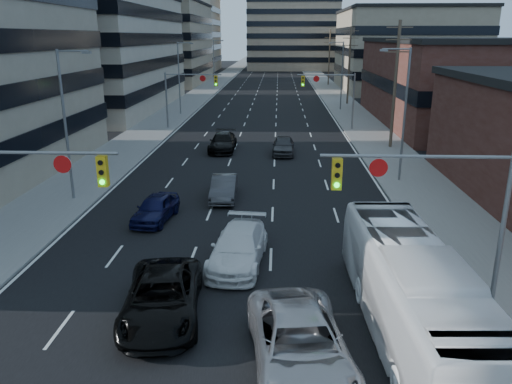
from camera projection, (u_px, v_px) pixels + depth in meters
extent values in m
cube|color=black|center=(271.00, 73.00, 135.20)|extent=(18.00, 300.00, 0.02)
cube|color=slate|center=(229.00, 73.00, 135.67)|extent=(5.00, 300.00, 0.15)
cube|color=slate|center=(314.00, 73.00, 134.69)|extent=(5.00, 300.00, 0.15)
cube|color=#ADA089|center=(59.00, 2.00, 65.44)|extent=(26.00, 34.00, 28.00)
cube|color=gray|center=(156.00, 44.00, 105.23)|extent=(20.00, 30.00, 16.00)
cube|color=#472119|center=(472.00, 84.00, 56.58)|extent=(20.00, 30.00, 9.00)
cube|color=gray|center=(403.00, 51.00, 92.01)|extent=(22.00, 28.00, 14.00)
cube|color=#ADA089|center=(175.00, 35.00, 142.93)|extent=(24.00, 24.00, 20.00)
cube|color=gray|center=(392.00, 50.00, 132.05)|extent=(22.00, 22.00, 12.00)
cylinder|color=slate|center=(27.00, 153.00, 17.46)|extent=(6.50, 0.12, 0.12)
cube|color=gold|center=(103.00, 171.00, 17.55)|extent=(0.35, 0.28, 1.10)
cylinder|color=black|center=(100.00, 163.00, 17.29)|extent=(0.18, 0.06, 0.18)
cylinder|color=black|center=(101.00, 172.00, 17.39)|extent=(0.18, 0.06, 0.18)
cylinder|color=#0CE526|center=(102.00, 182.00, 17.50)|extent=(0.18, 0.06, 0.18)
cylinder|color=white|center=(63.00, 164.00, 17.50)|extent=(0.64, 0.06, 0.64)
cylinder|color=slate|center=(502.00, 235.00, 17.59)|extent=(0.18, 0.18, 6.00)
cylinder|color=slate|center=(416.00, 156.00, 16.89)|extent=(6.50, 0.12, 0.12)
cube|color=gold|center=(337.00, 174.00, 17.20)|extent=(0.35, 0.28, 1.10)
cylinder|color=black|center=(338.00, 165.00, 16.94)|extent=(0.18, 0.06, 0.18)
cylinder|color=black|center=(337.00, 175.00, 17.04)|extent=(0.18, 0.06, 0.18)
cylinder|color=#0CE526|center=(337.00, 185.00, 17.15)|extent=(0.18, 0.06, 0.18)
cylinder|color=white|center=(378.00, 168.00, 17.03)|extent=(0.64, 0.06, 0.64)
cylinder|color=slate|center=(167.00, 101.00, 53.71)|extent=(0.18, 0.18, 6.00)
cylinder|color=slate|center=(193.00, 74.00, 52.74)|extent=(6.00, 0.12, 0.12)
cube|color=gold|center=(216.00, 81.00, 52.84)|extent=(0.35, 0.28, 1.10)
cylinder|color=black|center=(216.00, 78.00, 52.58)|extent=(0.18, 0.06, 0.18)
cylinder|color=black|center=(216.00, 81.00, 52.68)|extent=(0.18, 0.06, 0.18)
cylinder|color=#0CE526|center=(216.00, 84.00, 52.79)|extent=(0.18, 0.06, 0.18)
cylinder|color=white|center=(203.00, 78.00, 52.79)|extent=(0.64, 0.06, 0.64)
cylinder|color=slate|center=(353.00, 102.00, 52.86)|extent=(0.18, 0.18, 6.00)
cylinder|color=slate|center=(326.00, 75.00, 52.15)|extent=(6.00, 0.12, 0.12)
cube|color=gold|center=(303.00, 81.00, 52.44)|extent=(0.35, 0.28, 1.10)
cylinder|color=black|center=(303.00, 78.00, 52.19)|extent=(0.18, 0.06, 0.18)
cylinder|color=black|center=(303.00, 81.00, 52.29)|extent=(0.18, 0.06, 0.18)
cylinder|color=#0CE526|center=(303.00, 85.00, 52.40)|extent=(0.18, 0.06, 0.18)
cylinder|color=white|center=(316.00, 79.00, 52.28)|extent=(0.64, 0.06, 0.64)
cylinder|color=#4C3D2D|center=(395.00, 86.00, 43.44)|extent=(0.28, 0.28, 11.00)
cube|color=#4C3D2D|center=(400.00, 27.00, 41.97)|extent=(2.20, 0.10, 0.10)
cube|color=#4C3D2D|center=(399.00, 40.00, 42.27)|extent=(2.20, 0.10, 0.10)
cube|color=#4C3D2D|center=(398.00, 52.00, 42.57)|extent=(2.20, 0.10, 0.10)
cylinder|color=#4C3D2D|center=(349.00, 66.00, 72.03)|extent=(0.28, 0.28, 11.00)
cube|color=#4C3D2D|center=(351.00, 31.00, 70.57)|extent=(2.20, 0.10, 0.10)
cube|color=#4C3D2D|center=(351.00, 38.00, 70.87)|extent=(2.20, 0.10, 0.10)
cube|color=#4C3D2D|center=(350.00, 45.00, 71.17)|extent=(2.20, 0.10, 0.10)
cylinder|color=#4C3D2D|center=(329.00, 58.00, 100.63)|extent=(0.28, 0.28, 11.00)
cube|color=#4C3D2D|center=(330.00, 32.00, 99.16)|extent=(2.20, 0.10, 0.10)
cube|color=#4C3D2D|center=(330.00, 37.00, 99.46)|extent=(2.20, 0.10, 0.10)
cube|color=#4C3D2D|center=(330.00, 43.00, 99.76)|extent=(2.20, 0.10, 0.10)
cylinder|color=slate|center=(66.00, 128.00, 29.45)|extent=(0.16, 0.16, 9.00)
cylinder|color=slate|center=(72.00, 51.00, 28.10)|extent=(1.80, 0.10, 0.10)
cube|color=slate|center=(87.00, 52.00, 28.09)|extent=(0.50, 0.22, 0.14)
cylinder|color=slate|center=(179.00, 79.00, 62.81)|extent=(0.16, 0.16, 9.00)
cylinder|color=slate|center=(185.00, 43.00, 61.46)|extent=(1.80, 0.10, 0.10)
cube|color=slate|center=(191.00, 43.00, 61.45)|extent=(0.50, 0.22, 0.14)
cylinder|color=slate|center=(214.00, 64.00, 96.17)|extent=(0.16, 0.16, 9.00)
cylinder|color=slate|center=(218.00, 40.00, 94.82)|extent=(1.80, 0.10, 0.10)
cube|color=slate|center=(222.00, 41.00, 94.81)|extent=(0.50, 0.22, 0.14)
cylinder|color=slate|center=(404.00, 117.00, 33.32)|extent=(0.16, 0.16, 9.00)
cylinder|color=slate|center=(396.00, 49.00, 32.04)|extent=(1.80, 0.10, 0.10)
cube|color=slate|center=(384.00, 50.00, 32.10)|extent=(0.50, 0.22, 0.14)
cylinder|color=slate|center=(342.00, 77.00, 66.69)|extent=(0.16, 0.16, 9.00)
cylinder|color=slate|center=(337.00, 42.00, 65.41)|extent=(1.80, 0.10, 0.10)
cube|color=slate|center=(331.00, 43.00, 65.47)|extent=(0.50, 0.22, 0.14)
imported|color=black|center=(162.00, 298.00, 17.76)|extent=(3.26, 5.97, 1.59)
imported|color=white|center=(238.00, 247.00, 22.02)|extent=(2.70, 5.60, 1.57)
imported|color=#9D9DA1|center=(300.00, 345.00, 14.95)|extent=(3.61, 6.48, 1.71)
imported|color=white|center=(414.00, 293.00, 16.39)|extent=(3.18, 11.67, 3.22)
imported|color=#0D0E34|center=(156.00, 208.00, 27.22)|extent=(2.21, 4.38, 1.43)
imported|color=#38383B|center=(224.00, 188.00, 30.88)|extent=(1.64, 4.37, 1.43)
imported|color=black|center=(223.00, 142.00, 43.81)|extent=(2.21, 5.37, 1.55)
imported|color=#343436|center=(283.00, 145.00, 42.56)|extent=(1.96, 4.55, 1.53)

